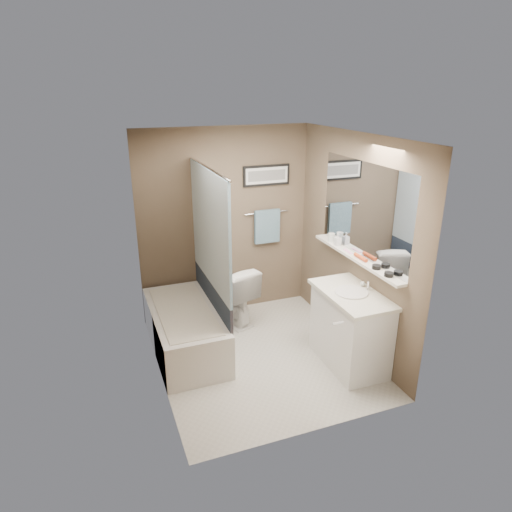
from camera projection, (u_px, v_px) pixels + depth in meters
name	position (u px, v px, depth m)	size (l,w,h in m)	color
ground	(261.00, 356.00, 5.10)	(2.50, 2.50, 0.00)	beige
ceiling	(262.00, 138.00, 4.26)	(2.20, 2.50, 0.04)	white
wall_back	(226.00, 224.00, 5.75)	(2.20, 0.04, 2.40)	brown
wall_front	(318.00, 308.00, 3.60)	(2.20, 0.04, 2.40)	brown
wall_left	(155.00, 271.00, 4.32)	(0.04, 2.50, 2.40)	brown
wall_right	(352.00, 244.00, 5.03)	(0.04, 2.50, 2.40)	brown
tile_surround	(148.00, 271.00, 4.82)	(0.02, 1.55, 2.00)	tan
curtain_rod	(208.00, 168.00, 4.68)	(0.02, 0.02, 1.55)	silver
curtain_upper	(210.00, 228.00, 4.91)	(0.03, 1.45, 1.28)	silver
curtain_lower	(212.00, 297.00, 5.20)	(0.03, 1.45, 0.36)	#232F41
mirror	(364.00, 210.00, 4.75)	(0.02, 1.60, 1.00)	silver
shelf	(355.00, 258.00, 4.92)	(0.12, 1.60, 0.03)	silver
towel_bar	(267.00, 213.00, 5.88)	(0.02, 0.02, 0.60)	silver
towel	(267.00, 226.00, 5.93)	(0.34, 0.05, 0.44)	#87B3C5
art_frame	(266.00, 175.00, 5.73)	(0.62, 0.03, 0.26)	black
art_mat	(267.00, 176.00, 5.72)	(0.56, 0.00, 0.20)	white
art_image	(267.00, 176.00, 5.71)	(0.50, 0.00, 0.13)	#595959
door	(375.00, 319.00, 3.84)	(0.80, 0.02, 2.00)	silver
door_handle	(338.00, 323.00, 3.78)	(0.02, 0.02, 0.10)	silver
bathtub	(185.00, 330.00, 5.14)	(0.70, 1.50, 0.50)	silver
tub_rim	(184.00, 311.00, 5.06)	(0.56, 1.36, 0.02)	beige
toilet	(231.00, 294.00, 5.74)	(0.43, 0.75, 0.76)	white
vanity	(350.00, 330.00, 4.86)	(0.50, 0.90, 0.80)	white
countertop	(352.00, 294.00, 4.70)	(0.54, 0.96, 0.04)	silver
sink_basin	(351.00, 292.00, 4.69)	(0.34, 0.34, 0.01)	silver
faucet_spout	(368.00, 286.00, 4.74)	(0.02, 0.02, 0.10)	silver
faucet_knob	(363.00, 284.00, 4.84)	(0.05, 0.05, 0.05)	white
candle_bowl_near	(389.00, 274.00, 4.39)	(0.09, 0.09, 0.04)	black
candle_bowl_far	(376.00, 267.00, 4.57)	(0.09, 0.09, 0.04)	black
hair_brush_front	(361.00, 257.00, 4.82)	(0.04, 0.04, 0.22)	#C6441B
pink_comb	(348.00, 251.00, 5.04)	(0.03, 0.16, 0.01)	#FF9BCC
glass_jar	(331.00, 237.00, 5.36)	(0.08, 0.08, 0.10)	silver
soap_bottle	(338.00, 239.00, 5.23)	(0.06, 0.06, 0.14)	#999999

